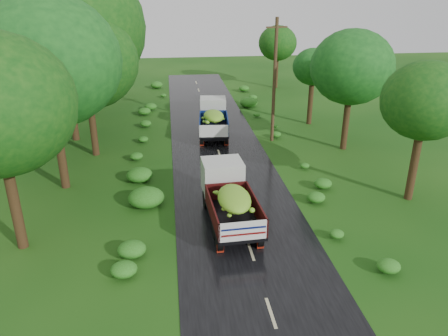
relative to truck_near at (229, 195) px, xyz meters
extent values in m
plane|color=#103F0D|center=(0.60, -6.75, -1.42)|extent=(120.00, 120.00, 0.00)
cube|color=black|center=(0.60, -1.75, -1.41)|extent=(6.50, 80.00, 0.02)
cube|color=#BFB78C|center=(0.60, -6.75, -1.39)|extent=(0.12, 1.60, 0.00)
cube|color=#BFB78C|center=(0.60, -2.75, -1.39)|extent=(0.12, 1.60, 0.00)
cube|color=#BFB78C|center=(0.60, 1.25, -1.39)|extent=(0.12, 1.60, 0.00)
cube|color=#BFB78C|center=(0.60, 5.25, -1.39)|extent=(0.12, 1.60, 0.00)
cube|color=#BFB78C|center=(0.60, 9.25, -1.39)|extent=(0.12, 1.60, 0.00)
cube|color=#BFB78C|center=(0.60, 13.25, -1.39)|extent=(0.12, 1.60, 0.00)
cube|color=#BFB78C|center=(0.60, 17.25, -1.39)|extent=(0.12, 1.60, 0.00)
cube|color=#BFB78C|center=(0.60, 21.25, -1.39)|extent=(0.12, 1.60, 0.00)
cube|color=#BFB78C|center=(0.60, 25.25, -1.39)|extent=(0.12, 1.60, 0.00)
cube|color=#BFB78C|center=(0.60, 29.25, -1.39)|extent=(0.12, 1.60, 0.00)
cube|color=#BFB78C|center=(0.60, 33.25, -1.39)|extent=(0.12, 1.60, 0.00)
cube|color=black|center=(0.02, -0.30, -0.81)|extent=(1.89, 5.32, 0.26)
cylinder|color=black|center=(-0.99, 1.56, -0.95)|extent=(0.31, 0.94, 0.93)
cylinder|color=black|center=(0.81, 1.65, -0.95)|extent=(0.31, 0.94, 0.93)
cylinder|color=black|center=(-0.82, -1.53, -0.95)|extent=(0.31, 0.94, 0.93)
cylinder|color=black|center=(0.98, -1.44, -0.95)|extent=(0.31, 0.94, 0.93)
cylinder|color=black|center=(-0.77, -2.48, -0.95)|extent=(0.31, 0.94, 0.93)
cylinder|color=black|center=(1.03, -2.39, -0.95)|extent=(0.31, 0.94, 0.93)
cube|color=maroon|center=(-0.75, -2.80, -1.15)|extent=(0.32, 0.05, 0.42)
cube|color=maroon|center=(1.05, -2.70, -1.15)|extent=(0.32, 0.05, 0.42)
cube|color=silver|center=(-0.10, 1.79, 0.20)|extent=(2.15, 1.88, 1.77)
cube|color=black|center=(0.07, -1.27, -0.61)|extent=(2.35, 4.11, 0.15)
cube|color=#420B0D|center=(-0.96, -1.33, -0.09)|extent=(0.29, 4.00, 0.88)
cube|color=#420B0D|center=(1.10, -1.22, -0.09)|extent=(0.29, 4.00, 0.88)
cube|color=#420B0D|center=(-0.04, 0.69, -0.09)|extent=(2.14, 0.19, 0.88)
cube|color=silver|center=(0.18, -3.23, -0.09)|extent=(2.14, 0.19, 0.88)
ellipsoid|color=#569C1C|center=(0.07, -1.27, 0.47)|extent=(1.98, 3.45, 0.93)
cube|color=black|center=(0.63, 13.29, -0.82)|extent=(2.03, 5.31, 0.26)
cylinder|color=black|center=(-0.10, 15.25, -0.95)|extent=(0.34, 0.94, 0.92)
cylinder|color=black|center=(1.68, 15.09, -0.95)|extent=(0.34, 0.94, 0.92)
cylinder|color=black|center=(-0.36, 12.19, -0.95)|extent=(0.34, 0.94, 0.92)
cylinder|color=black|center=(1.42, 12.04, -0.95)|extent=(0.34, 0.94, 0.92)
cylinder|color=black|center=(-0.45, 11.25, -0.95)|extent=(0.34, 0.94, 0.92)
cylinder|color=black|center=(1.34, 11.10, -0.95)|extent=(0.34, 0.94, 0.92)
cube|color=maroon|center=(-0.47, 10.94, -1.16)|extent=(0.32, 0.06, 0.41)
cube|color=maroon|center=(1.31, 10.78, -1.16)|extent=(0.32, 0.06, 0.41)
cube|color=silver|center=(0.81, 15.35, 0.19)|extent=(2.18, 1.92, 1.75)
cube|color=black|center=(0.54, 12.33, -0.61)|extent=(2.45, 4.13, 0.15)
cube|color=navy|center=(-0.47, 12.41, -0.10)|extent=(0.42, 3.95, 0.88)
cube|color=navy|center=(1.56, 12.24, -0.10)|extent=(0.42, 3.95, 0.88)
cube|color=navy|center=(0.71, 14.26, -0.10)|extent=(2.12, 0.26, 0.88)
cube|color=silver|center=(0.38, 10.39, -0.10)|extent=(2.12, 0.26, 0.88)
ellipsoid|color=#569C1C|center=(0.54, 12.33, 0.45)|extent=(2.06, 3.47, 0.92)
cylinder|color=#382616|center=(4.85, 11.59, 3.00)|extent=(0.28, 0.28, 8.84)
cube|color=#382616|center=(4.85, 11.59, 6.76)|extent=(1.54, 0.36, 0.11)
cylinder|color=black|center=(-9.46, -1.13, 2.28)|extent=(0.46, 0.46, 7.39)
cylinder|color=black|center=(-8.85, 5.09, 2.68)|extent=(0.48, 0.48, 8.19)
ellipsoid|color=#0C4310|center=(-8.85, 5.09, 5.80)|extent=(3.94, 3.94, 3.54)
cylinder|color=black|center=(-7.85, 10.23, 2.18)|extent=(0.45, 0.45, 7.19)
ellipsoid|color=#0C4310|center=(-7.85, 10.23, 4.91)|extent=(3.68, 3.68, 3.31)
cylinder|color=black|center=(-9.81, 13.67, 3.20)|extent=(0.50, 0.50, 9.22)
ellipsoid|color=#0C4310|center=(-9.81, 13.67, 6.70)|extent=(4.81, 4.81, 4.33)
cylinder|color=black|center=(-9.73, 19.96, 2.54)|extent=(0.47, 0.47, 7.92)
ellipsoid|color=#0C4310|center=(-9.73, 19.96, 5.55)|extent=(3.92, 3.92, 3.53)
cylinder|color=black|center=(-11.08, 24.22, 3.02)|extent=(0.49, 0.49, 8.86)
ellipsoid|color=#0C4310|center=(-11.08, 24.22, 6.39)|extent=(4.37, 4.37, 3.93)
cylinder|color=black|center=(-8.80, 28.30, 2.55)|extent=(0.47, 0.47, 7.92)
ellipsoid|color=#0C4310|center=(-8.80, 28.30, 5.56)|extent=(3.49, 3.49, 3.14)
cylinder|color=black|center=(10.11, 1.20, 1.70)|extent=(0.43, 0.43, 6.23)
ellipsoid|color=#124816|center=(10.11, 1.20, 4.07)|extent=(2.98, 2.98, 2.68)
cylinder|color=black|center=(9.53, 9.24, 1.87)|extent=(0.44, 0.44, 6.57)
ellipsoid|color=#124816|center=(9.53, 9.24, 4.36)|extent=(3.33, 3.33, 3.00)
cylinder|color=black|center=(8.94, 15.44, 1.29)|extent=(0.41, 0.41, 5.41)
ellipsoid|color=#124816|center=(8.94, 15.44, 3.35)|extent=(2.56, 2.56, 2.31)
cylinder|color=black|center=(9.42, 29.49, 1.38)|extent=(0.41, 0.41, 5.59)
ellipsoid|color=#124816|center=(9.42, 29.49, 3.50)|extent=(2.90, 2.90, 2.61)
camera|label=1|loc=(-2.61, -18.80, 9.44)|focal=35.00mm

